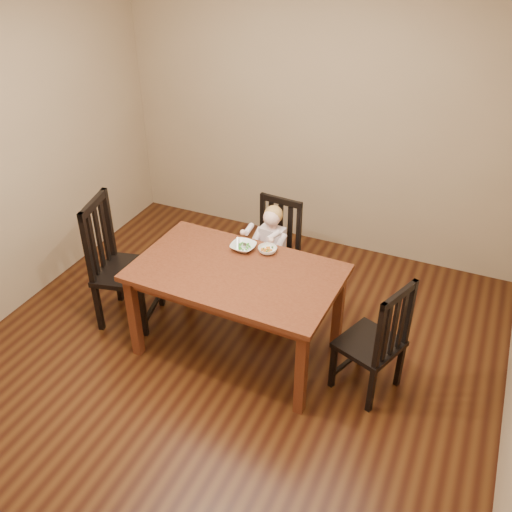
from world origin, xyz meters
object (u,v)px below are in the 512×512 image
at_px(dining_table, 236,280).
at_px(chair_right, 376,342).
at_px(toddler, 271,244).
at_px(chair_left, 119,265).
at_px(chair_child, 274,254).
at_px(bowl_peas, 243,247).
at_px(bowl_veg, 268,250).

xyz_separation_m(dining_table, chair_right, (1.07, 0.00, -0.21)).
distance_m(dining_table, toddler, 0.73).
xyz_separation_m(dining_table, chair_left, (-1.06, -0.01, -0.14)).
bearing_deg(dining_table, chair_right, 0.11).
relative_size(dining_table, chair_child, 1.65).
bearing_deg(chair_child, chair_left, 41.73).
relative_size(chair_child, chair_left, 0.85).
height_order(chair_right, bowl_peas, chair_right).
bearing_deg(bowl_veg, chair_right, -18.27).
height_order(chair_child, bowl_veg, chair_child).
xyz_separation_m(bowl_peas, bowl_veg, (0.19, 0.03, -0.00)).
bearing_deg(chair_child, dining_table, 96.01).
xyz_separation_m(chair_child, bowl_veg, (0.13, -0.45, 0.33)).
relative_size(dining_table, toddler, 3.27).
height_order(chair_right, toddler, chair_right).
relative_size(bowl_peas, bowl_veg, 1.30).
bearing_deg(bowl_peas, dining_table, -75.12).
distance_m(dining_table, chair_left, 1.07).
relative_size(chair_child, bowl_peas, 4.92).
height_order(chair_child, toddler, chair_child).
height_order(chair_child, bowl_peas, chair_child).
relative_size(chair_right, bowl_veg, 6.50).
xyz_separation_m(dining_table, toddler, (-0.02, 0.72, -0.10)).
relative_size(chair_left, chair_right, 1.16).
bearing_deg(toddler, chair_child, -90.00).
height_order(chair_child, chair_left, chair_left).
bearing_deg(toddler, bowl_veg, 113.12).
xyz_separation_m(chair_left, bowl_veg, (1.17, 0.33, 0.25)).
distance_m(chair_left, toddler, 1.27).
height_order(toddler, bowl_peas, bowl_peas).
xyz_separation_m(chair_child, chair_left, (-1.04, -0.78, 0.08)).
bearing_deg(chair_right, bowl_peas, 97.14).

